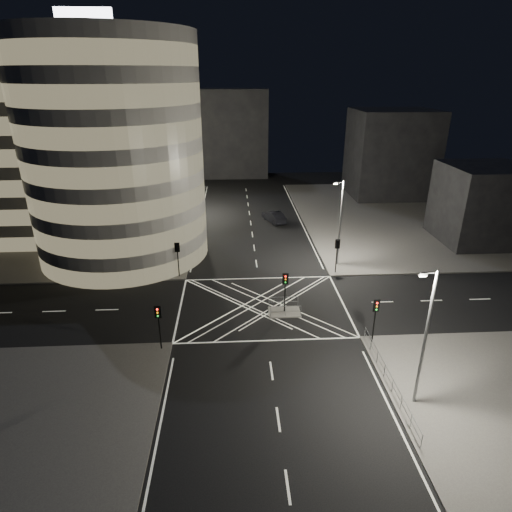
{
  "coord_description": "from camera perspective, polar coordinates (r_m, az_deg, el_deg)",
  "views": [
    {
      "loc": [
        -2.69,
        -36.48,
        21.02
      ],
      "look_at": [
        -0.31,
        5.34,
        3.0
      ],
      "focal_mm": 30.0,
      "sensor_mm": 36.0,
      "label": 1
    }
  ],
  "objects": [
    {
      "name": "building_right_near",
      "position": [
        63.83,
        27.86,
        6.17
      ],
      "size": [
        10.0,
        10.0,
        10.0
      ],
      "primitive_type": "cube",
      "color": "black",
      "rests_on": "sidewalk_far_right"
    },
    {
      "name": "building_far_end",
      "position": [
        95.25,
        -4.17,
        15.97
      ],
      "size": [
        18.0,
        8.0,
        18.0
      ],
      "primitive_type": "cube",
      "color": "black",
      "rests_on": "ground"
    },
    {
      "name": "sedan",
      "position": [
        65.32,
        2.41,
        5.27
      ],
      "size": [
        3.54,
        5.46,
        1.7
      ],
      "primitive_type": "imported",
      "rotation": [
        0.0,
        0.0,
        3.51
      ],
      "color": "black",
      "rests_on": "ground"
    },
    {
      "name": "railing_island_south",
      "position": [
        39.95,
        3.98,
        -7.35
      ],
      "size": [
        2.8,
        0.06,
        1.1
      ],
      "primitive_type": "cube",
      "color": "slate",
      "rests_on": "central_island"
    },
    {
      "name": "building_right_far",
      "position": [
        82.77,
        17.54,
        12.94
      ],
      "size": [
        14.0,
        12.0,
        15.0
      ],
      "primitive_type": "cube",
      "color": "black",
      "rests_on": "sidewalk_far_right"
    },
    {
      "name": "sidewalk_far_right",
      "position": [
        73.98,
        22.36,
        5.05
      ],
      "size": [
        42.0,
        42.0,
        0.15
      ],
      "primitive_type": "cube",
      "color": "#504E4B",
      "rests_on": "ground"
    },
    {
      "name": "street_lamp_right_far",
      "position": [
        49.55,
        11.12,
        4.63
      ],
      "size": [
        1.25,
        0.25,
        10.0
      ],
      "color": "slate",
      "rests_on": "sidewalk_far_right"
    },
    {
      "name": "traffic_signal_fl",
      "position": [
        47.31,
        -10.42,
        0.37
      ],
      "size": [
        0.55,
        0.22,
        4.0
      ],
      "color": "black",
      "rests_on": "sidewalk_far_left"
    },
    {
      "name": "tree_a",
      "position": [
        48.79,
        -12.31,
        3.77
      ],
      "size": [
        4.93,
        4.93,
        7.86
      ],
      "color": "black",
      "rests_on": "sidewalk_far_left"
    },
    {
      "name": "central_island",
      "position": [
        41.04,
        3.8,
        -7.47
      ],
      "size": [
        3.0,
        2.0,
        0.15
      ],
      "primitive_type": "cube",
      "color": "slate",
      "rests_on": "ground"
    },
    {
      "name": "street_lamp_left_far",
      "position": [
        68.59,
        -8.95,
        9.95
      ],
      "size": [
        1.25,
        0.25,
        10.0
      ],
      "color": "slate",
      "rests_on": "sidewalk_far_left"
    },
    {
      "name": "traffic_signal_island",
      "position": [
        39.67,
        3.91,
        -3.94
      ],
      "size": [
        0.55,
        0.22,
        4.0
      ],
      "color": "black",
      "rests_on": "central_island"
    },
    {
      "name": "ground",
      "position": [
        42.19,
        0.84,
        -6.61
      ],
      "size": [
        120.0,
        120.0,
        0.0
      ],
      "primitive_type": "plane",
      "color": "black",
      "rests_on": "ground"
    },
    {
      "name": "traffic_signal_nr",
      "position": [
        36.62,
        15.64,
        -7.32
      ],
      "size": [
        0.55,
        0.22,
        4.0
      ],
      "color": "black",
      "rests_on": "sidewalk_near_right"
    },
    {
      "name": "tree_d",
      "position": [
        65.78,
        -10.12,
        9.41
      ],
      "size": [
        4.78,
        4.78,
        8.26
      ],
      "color": "black",
      "rests_on": "sidewalk_far_left"
    },
    {
      "name": "railing_island_north",
      "position": [
        41.5,
        3.68,
        -6.09
      ],
      "size": [
        2.8,
        0.06,
        1.1
      ],
      "primitive_type": "cube",
      "color": "slate",
      "rests_on": "central_island"
    },
    {
      "name": "traffic_signal_nl",
      "position": [
        35.3,
        -12.87,
        -8.24
      ],
      "size": [
        0.55,
        0.22,
        4.0
      ],
      "color": "black",
      "rests_on": "sidewalk_near_left"
    },
    {
      "name": "tree_e",
      "position": [
        71.8,
        -9.55,
        9.83
      ],
      "size": [
        3.94,
        3.94,
        6.84
      ],
      "color": "black",
      "rests_on": "sidewalk_far_left"
    },
    {
      "name": "traffic_signal_fr",
      "position": [
        48.3,
        10.76,
        0.83
      ],
      "size": [
        0.55,
        0.22,
        4.0
      ],
      "color": "black",
      "rests_on": "sidewalk_far_right"
    },
    {
      "name": "office_block_rear",
      "position": [
        81.42,
        -17.59,
        15.28
      ],
      "size": [
        24.0,
        16.0,
        22.0
      ],
      "primitive_type": "cube",
      "color": "gray",
      "rests_on": "sidewalk_far_left"
    },
    {
      "name": "tree_c",
      "position": [
        60.34,
        -10.64,
        6.91
      ],
      "size": [
        3.95,
        3.95,
        6.56
      ],
      "color": "black",
      "rests_on": "sidewalk_far_left"
    },
    {
      "name": "railing_near_right",
      "position": [
        33.55,
        17.24,
        -15.24
      ],
      "size": [
        0.06,
        11.7,
        1.1
      ],
      "primitive_type": "cube",
      "color": "slate",
      "rests_on": "sidewalk_near_right"
    },
    {
      "name": "tree_b",
      "position": [
        54.4,
        -11.43,
        5.99
      ],
      "size": [
        5.1,
        5.1,
        8.07
      ],
      "color": "black",
      "rests_on": "sidewalk_far_left"
    },
    {
      "name": "street_lamp_left_near",
      "position": [
        51.34,
        -10.69,
        5.32
      ],
      "size": [
        1.25,
        0.25,
        10.0
      ],
      "color": "slate",
      "rests_on": "sidewalk_far_left"
    },
    {
      "name": "street_lamp_right_near",
      "position": [
        29.87,
        21.59,
        -9.79
      ],
      "size": [
        1.25,
        0.25,
        10.0
      ],
      "color": "slate",
      "rests_on": "sidewalk_near_right"
    },
    {
      "name": "sidewalk_far_left",
      "position": [
        71.84,
        -24.64,
        4.16
      ],
      "size": [
        42.0,
        42.0,
        0.15
      ],
      "primitive_type": "cube",
      "color": "#504E4B",
      "rests_on": "ground"
    },
    {
      "name": "office_tower_curved",
      "position": [
        58.69,
        -21.75,
        13.49
      ],
      "size": [
        30.0,
        29.0,
        27.2
      ],
      "color": "gray",
      "rests_on": "sidewalk_far_left"
    }
  ]
}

